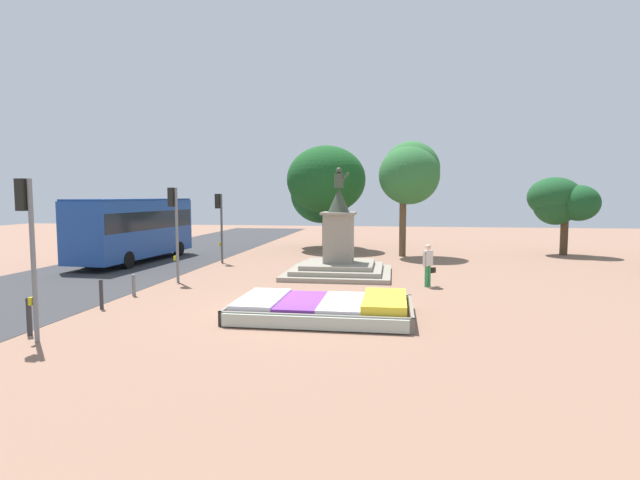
{
  "coord_description": "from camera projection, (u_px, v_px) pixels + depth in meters",
  "views": [
    {
      "loc": [
        3.19,
        -15.57,
        3.7
      ],
      "look_at": [
        0.31,
        4.03,
        1.95
      ],
      "focal_mm": 28.0,
      "sensor_mm": 36.0,
      "label": 1
    }
  ],
  "objects": [
    {
      "name": "park_tree_far_left",
      "position": [
        324.0,
        185.0,
        34.8
      ],
      "size": [
        5.5,
        6.62,
        7.12
      ],
      "color": "brown",
      "rests_on": "ground_plane"
    },
    {
      "name": "statue_monument",
      "position": [
        339.0,
        255.0,
        23.36
      ],
      "size": [
        4.86,
        4.86,
        5.01
      ],
      "color": "gray",
      "rests_on": "ground_plane"
    },
    {
      "name": "park_tree_far_right",
      "position": [
        561.0,
        201.0,
        31.02
      ],
      "size": [
        4.1,
        3.4,
        4.88
      ],
      "color": "#4C3823",
      "rests_on": "ground_plane"
    },
    {
      "name": "park_tree_street_side",
      "position": [
        410.0,
        173.0,
        30.24
      ],
      "size": [
        3.69,
        4.07,
        7.01
      ],
      "color": "brown",
      "rests_on": "ground_plane"
    },
    {
      "name": "city_bus",
      "position": [
        134.0,
        226.0,
        27.87
      ],
      "size": [
        2.97,
        9.23,
        3.54
      ],
      "color": "#1E4799",
      "rests_on": "ground_plane"
    },
    {
      "name": "flower_planter",
      "position": [
        325.0,
        308.0,
        15.26
      ],
      "size": [
        5.51,
        3.41,
        0.68
      ],
      "color": "#38281C",
      "rests_on": "ground_plane"
    },
    {
      "name": "kerb_bollard_mid_b",
      "position": [
        134.0,
        284.0,
        18.45
      ],
      "size": [
        0.15,
        0.15,
        0.83
      ],
      "color": "slate",
      "rests_on": "ground_plane"
    },
    {
      "name": "ground_plane",
      "position": [
        292.0,
        311.0,
        16.13
      ],
      "size": [
        90.98,
        90.98,
        0.0
      ],
      "primitive_type": "plane",
      "color": "#8C6651"
    },
    {
      "name": "traffic_light_near_crossing",
      "position": [
        28.0,
        231.0,
        12.45
      ],
      "size": [
        0.41,
        0.29,
        4.13
      ],
      "color": "slate",
      "rests_on": "ground_plane"
    },
    {
      "name": "pedestrian_with_handbag",
      "position": [
        428.0,
        263.0,
        20.31
      ],
      "size": [
        0.56,
        0.58,
        1.75
      ],
      "color": "#338C4C",
      "rests_on": "ground_plane"
    },
    {
      "name": "kerb_bollard_south",
      "position": [
        29.0,
        315.0,
        13.23
      ],
      "size": [
        0.15,
        0.15,
        1.04
      ],
      "color": "#2D2D33",
      "rests_on": "ground_plane"
    },
    {
      "name": "kerb_bollard_mid_a",
      "position": [
        101.0,
        293.0,
        16.31
      ],
      "size": [
        0.13,
        0.13,
        1.0
      ],
      "color": "#2D2D33",
      "rests_on": "ground_plane"
    },
    {
      "name": "traffic_light_far_corner",
      "position": [
        220.0,
        216.0,
        27.39
      ],
      "size": [
        0.41,
        0.29,
        3.82
      ],
      "color": "#4C5156",
      "rests_on": "ground_plane"
    },
    {
      "name": "traffic_light_mid_block",
      "position": [
        174.0,
        218.0,
        21.15
      ],
      "size": [
        0.42,
        0.31,
        4.05
      ],
      "color": "slate",
      "rests_on": "ground_plane"
    }
  ]
}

